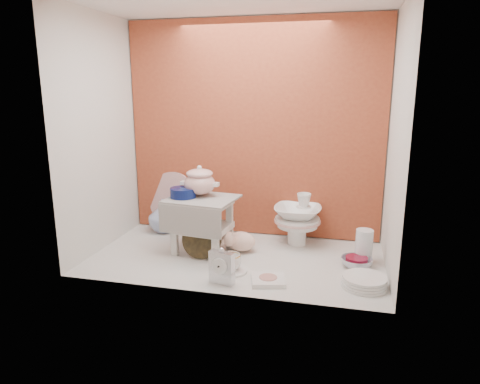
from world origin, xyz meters
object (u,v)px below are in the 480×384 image
Objects in this scene: step_stool at (202,225)px; soup_tureen at (200,181)px; dinner_plate_stack at (364,281)px; porcelain_tower at (297,219)px; plush_pig at (241,241)px; gold_rim_teacup at (231,262)px; floral_platter at (173,201)px; crystal_bowl at (356,263)px; blue_white_vase at (164,216)px; mantel_clock at (222,266)px.

step_stool is 0.29m from soup_tureen.
porcelain_tower reaches higher than dinner_plate_stack.
plush_pig is 2.00× the size of gold_rim_teacup.
floral_platter reaches higher than dinner_plate_stack.
floral_platter is 3.61× the size of gold_rim_teacup.
soup_tureen reaches higher than floral_platter.
dinner_plate_stack is at bearing -82.07° from crystal_bowl.
floral_platter is at bearing 139.68° from step_stool.
step_stool is 1.72× the size of blue_white_vase.
blue_white_vase is at bearing 148.74° from step_stool.
crystal_bowl is 0.51× the size of porcelain_tower.
mantel_clock is 0.83× the size of dinner_plate_stack.
dinner_plate_stack is at bearing -23.42° from blue_white_vase.
dinner_plate_stack is at bearing -45.18° from plush_pig.
mantel_clock is 1.68× the size of gold_rim_teacup.
floral_platter reaches higher than plush_pig.
gold_rim_teacup is 0.65m from porcelain_tower.
blue_white_vase is 2.01× the size of gold_rim_teacup.
floral_platter is 1.80× the size of plush_pig.
step_stool is 0.50m from mantel_clock.
crystal_bowl is at bearing -17.57° from floral_platter.
floral_platter is 0.92m from gold_rim_teacup.
soup_tureen is 1.31× the size of crystal_bowl.
porcelain_tower is (-0.42, 0.57, 0.15)m from dinner_plate_stack.
floral_platter is 0.13m from blue_white_vase.
blue_white_vase is 1.42m from crystal_bowl.
blue_white_vase is at bearing -121.88° from floral_platter.
step_stool is at bearing 171.60° from plush_pig.
crystal_bowl is at bearing -4.85° from soup_tureen.
floral_platter is 2.36× the size of crystal_bowl.
crystal_bowl is (0.71, 0.24, -0.03)m from gold_rim_teacup.
gold_rim_teacup is at bearing 178.46° from dinner_plate_stack.
plush_pig is (0.64, -0.26, -0.05)m from blue_white_vase.
crystal_bowl is (1.00, -0.08, -0.43)m from soup_tureen.
porcelain_tower is (0.58, 0.28, 0.00)m from step_stool.
mantel_clock is 0.49m from plush_pig.
floral_platter reaches higher than blue_white_vase.
plush_pig is at bearing -29.20° from floral_platter.
floral_platter is 0.94m from porcelain_tower.
step_stool is at bearing 133.67° from gold_rim_teacup.
floral_platter is 2.14× the size of mantel_clock.
blue_white_vase is 0.67× the size of porcelain_tower.
blue_white_vase reaches higher than crystal_bowl.
soup_tureen is at bearing 159.18° from plush_pig.
step_stool is 1.06m from dinner_plate_stack.
plush_pig is at bearing 0.01° from soup_tureen.
blue_white_vase reaches higher than gold_rim_teacup.
soup_tureen reaches higher than porcelain_tower.
blue_white_vase is 1.01× the size of plush_pig.
floral_platter is 1.03m from mantel_clock.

